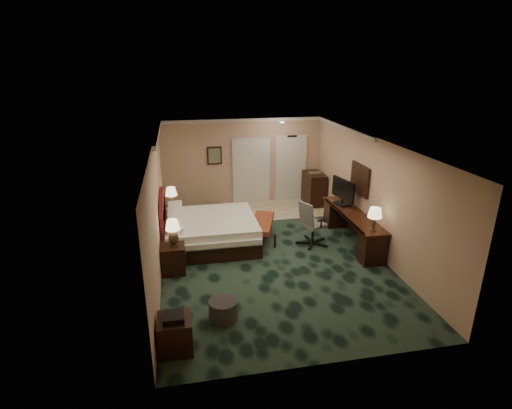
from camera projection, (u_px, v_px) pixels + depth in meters
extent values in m
cube|color=black|center=(269.00, 254.00, 9.54)|extent=(5.00, 7.50, 0.00)
cube|color=silver|center=(271.00, 142.00, 8.62)|extent=(5.00, 7.50, 0.00)
cube|color=tan|center=(243.00, 162.00, 12.54)|extent=(5.00, 0.00, 2.70)
cube|color=tan|center=(329.00, 287.00, 5.62)|extent=(5.00, 0.00, 2.70)
cube|color=tan|center=(157.00, 208.00, 8.63)|extent=(0.00, 7.50, 2.70)
cube|color=tan|center=(372.00, 194.00, 9.53)|extent=(0.00, 7.50, 2.70)
cube|color=beige|center=(277.00, 209.00, 12.38)|extent=(3.20, 1.70, 0.01)
cube|color=silver|center=(291.00, 169.00, 12.89)|extent=(1.02, 0.06, 2.18)
cube|color=silver|center=(251.00, 171.00, 12.65)|extent=(1.20, 0.06, 2.10)
cube|color=#4A695A|center=(214.00, 156.00, 12.26)|extent=(0.45, 0.06, 0.55)
cube|color=white|center=(360.00, 179.00, 10.01)|extent=(0.05, 0.95, 0.75)
cube|color=white|center=(211.00, 231.00, 9.93)|extent=(2.20, 2.04, 0.70)
cube|color=black|center=(173.00, 258.00, 8.65)|extent=(0.50, 0.58, 0.63)
cube|color=black|center=(172.00, 217.00, 11.02)|extent=(0.44, 0.51, 0.55)
cube|color=maroon|center=(262.00, 229.00, 10.33)|extent=(0.91, 1.50, 0.48)
cylinder|color=#29292A|center=(223.00, 310.00, 7.08)|extent=(0.55, 0.55, 0.37)
cube|color=black|center=(175.00, 334.00, 6.30)|extent=(0.54, 0.54, 0.58)
cube|color=black|center=(352.00, 228.00, 10.03)|extent=(0.58, 2.71, 0.78)
cube|color=black|center=(343.00, 192.00, 10.37)|extent=(0.27, 0.89, 0.70)
cube|color=black|center=(314.00, 189.00, 12.71)|extent=(0.53, 0.96, 1.01)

